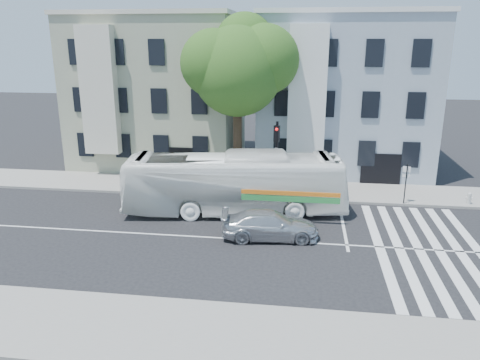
% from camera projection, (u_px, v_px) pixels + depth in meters
% --- Properties ---
extents(ground, '(120.00, 120.00, 0.00)m').
position_uv_depth(ground, '(213.00, 238.00, 23.14)').
color(ground, black).
rests_on(ground, ground).
extents(sidewalk_far, '(80.00, 4.00, 0.15)m').
position_uv_depth(sidewalk_far, '(237.00, 188.00, 30.71)').
color(sidewalk_far, gray).
rests_on(sidewalk_far, ground).
extents(sidewalk_near, '(80.00, 4.00, 0.15)m').
position_uv_depth(sidewalk_near, '(167.00, 332.00, 15.53)').
color(sidewalk_near, gray).
rests_on(sidewalk_near, ground).
extents(building_left, '(12.00, 10.00, 11.00)m').
position_uv_depth(building_left, '(161.00, 91.00, 36.70)').
color(building_left, '#999C82').
rests_on(building_left, ground).
extents(building_right, '(12.00, 10.00, 11.00)m').
position_uv_depth(building_right, '(343.00, 94.00, 34.86)').
color(building_right, '#92A0AE').
rests_on(building_right, ground).
extents(street_tree, '(7.30, 5.90, 11.10)m').
position_uv_depth(street_tree, '(239.00, 66.00, 29.16)').
color(street_tree, '#2D2116').
rests_on(street_tree, ground).
extents(bus, '(4.58, 12.60, 3.43)m').
position_uv_depth(bus, '(235.00, 183.00, 26.06)').
color(bus, white).
rests_on(bus, ground).
extents(sedan, '(2.45, 4.93, 1.38)m').
position_uv_depth(sedan, '(270.00, 225.00, 22.91)').
color(sedan, silver).
rests_on(sedan, ground).
extents(hedge, '(8.40, 3.15, 0.70)m').
position_uv_depth(hedge, '(198.00, 188.00, 29.26)').
color(hedge, '#1E581C').
rests_on(hedge, sidewalk_far).
extents(traffic_signal, '(0.48, 0.55, 4.75)m').
position_uv_depth(traffic_signal, '(277.00, 150.00, 28.05)').
color(traffic_signal, black).
rests_on(traffic_signal, ground).
extents(fire_hydrant, '(0.40, 0.25, 0.69)m').
position_uv_depth(fire_hydrant, '(469.00, 198.00, 27.36)').
color(fire_hydrant, beige).
rests_on(fire_hydrant, sidewalk_far).
extents(far_sign_pole, '(0.42, 0.22, 2.39)m').
position_uv_depth(far_sign_pole, '(406.00, 178.00, 27.14)').
color(far_sign_pole, black).
rests_on(far_sign_pole, sidewalk_far).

